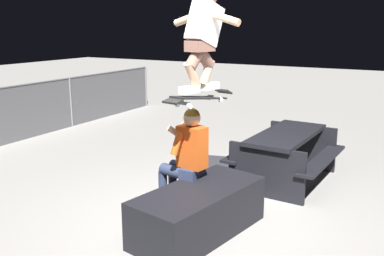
{
  "coord_description": "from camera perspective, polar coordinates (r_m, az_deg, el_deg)",
  "views": [
    {
      "loc": [
        -4.16,
        -2.28,
        2.31
      ],
      "look_at": [
        0.09,
        0.08,
        1.14
      ],
      "focal_mm": 40.08,
      "sensor_mm": 36.0,
      "label": 1
    }
  ],
  "objects": [
    {
      "name": "skateboard",
      "position": [
        4.81,
        1.03,
        4.03
      ],
      "size": [
        1.04,
        0.38,
        0.14
      ],
      "color": "black"
    },
    {
      "name": "skater_airborne",
      "position": [
        4.79,
        1.5,
        12.25
      ],
      "size": [
        0.63,
        0.89,
        1.12
      ],
      "color": "white"
    },
    {
      "name": "picnic_table_back",
      "position": [
        6.58,
        12.4,
        -2.72
      ],
      "size": [
        1.77,
        1.43,
        0.75
      ],
      "color": "black",
      "rests_on": "ground"
    },
    {
      "name": "ground_plane",
      "position": [
        5.28,
        0.33,
        -12.38
      ],
      "size": [
        40.0,
        40.0,
        0.0
      ],
      "primitive_type": "plane",
      "color": "gray"
    },
    {
      "name": "kicker_ramp",
      "position": [
        6.49,
        5.28,
        -6.83
      ],
      "size": [
        1.33,
        1.24,
        0.32
      ],
      "color": "#28282D",
      "rests_on": "ground"
    },
    {
      "name": "ledge_box_main",
      "position": [
        4.91,
        0.92,
        -11.02
      ],
      "size": [
        1.74,
        1.02,
        0.54
      ],
      "primitive_type": "cube",
      "rotation": [
        0.0,
        0.0,
        -0.18
      ],
      "color": "black",
      "rests_on": "ground"
    },
    {
      "name": "person_sitting_on_ledge",
      "position": [
        5.17,
        -0.94,
        -3.73
      ],
      "size": [
        0.6,
        0.78,
        1.37
      ],
      "color": "#2D3856",
      "rests_on": "ground"
    }
  ]
}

